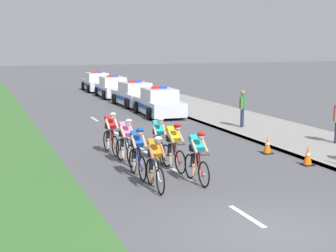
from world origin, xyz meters
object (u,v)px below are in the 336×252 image
cyclist_lead (155,161)px  cyclist_sixth (158,138)px  traffic_cone_near (308,156)px  police_car_nearest (159,103)px  police_car_furthest (97,83)px  cyclist_fourth (174,146)px  cyclist_seventh (111,132)px  spectator_back (242,106)px  police_car_third (113,88)px  traffic_cone_mid (267,145)px  police_car_second (134,95)px  cyclist_second (197,156)px  cyclist_third (137,151)px  cyclist_fifth (126,140)px

cyclist_lead → cyclist_sixth: size_ratio=1.00×
traffic_cone_near → police_car_nearest: bearing=93.3°
police_car_furthest → cyclist_fourth: bearing=-97.7°
cyclist_lead → traffic_cone_near: 5.62m
police_car_furthest → traffic_cone_near: bearing=-88.5°
cyclist_seventh → traffic_cone_near: bearing=-35.4°
traffic_cone_near → spectator_back: size_ratio=0.38×
police_car_third → police_car_furthest: size_ratio=1.00×
cyclist_sixth → police_car_furthest: 25.48m
traffic_cone_mid → traffic_cone_near: bearing=-81.8°
police_car_nearest → police_car_third: 9.97m
spectator_back → police_car_third: bearing=97.6°
police_car_nearest → police_car_second: bearing=90.0°
cyclist_fourth → cyclist_second: bearing=-86.3°
cyclist_fourth → traffic_cone_near: bearing=-11.9°
cyclist_second → traffic_cone_near: cyclist_second is taller
police_car_third → traffic_cone_near: bearing=-88.2°
police_car_second → police_car_furthest: 10.56m
cyclist_second → traffic_cone_mid: size_ratio=2.69×
cyclist_second → police_car_furthest: (3.49, 28.11, -0.11)m
cyclist_second → cyclist_seventh: same height
cyclist_third → police_car_furthest: police_car_furthest is taller
cyclist_lead → cyclist_third: 1.43m
cyclist_seventh → cyclist_lead: bearing=-90.1°
cyclist_lead → police_car_third: police_car_third is taller
cyclist_fifth → traffic_cone_mid: 5.19m
cyclist_fifth → cyclist_second: bearing=-67.0°
cyclist_lead → police_car_third: (4.81, 23.22, -0.11)m
cyclist_second → cyclist_sixth: (-0.13, 2.89, 0.00)m
traffic_cone_near → traffic_cone_mid: (-0.29, 1.99, 0.00)m
traffic_cone_mid → police_car_nearest: bearing=92.4°
cyclist_second → police_car_third: size_ratio=0.39×
cyclist_fifth → traffic_cone_near: size_ratio=2.69×
police_car_second → spectator_back: (2.06, -10.05, 0.40)m
cyclist_seventh → police_car_third: bearing=75.4°
cyclist_lead → spectator_back: 10.36m
cyclist_second → cyclist_seventh: bearing=106.0°
cyclist_seventh → traffic_cone_near: size_ratio=2.69×
cyclist_third → cyclist_seventh: size_ratio=1.00×
cyclist_fifth → cyclist_seventh: 1.65m
cyclist_sixth → traffic_cone_mid: (4.05, -0.24, -0.48)m
police_car_third → police_car_furthest: same height
cyclist_fifth → cyclist_sixth: bearing=-2.6°
cyclist_second → cyclist_fourth: (-0.10, 1.57, 0.00)m
spectator_back → cyclist_seventh: bearing=-157.0°
police_car_second → cyclist_fourth: bearing=-102.6°
cyclist_fourth → traffic_cone_mid: 4.19m
traffic_cone_mid → spectator_back: spectator_back is taller
cyclist_second → police_car_furthest: 28.33m
cyclist_fifth → police_car_second: 15.36m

